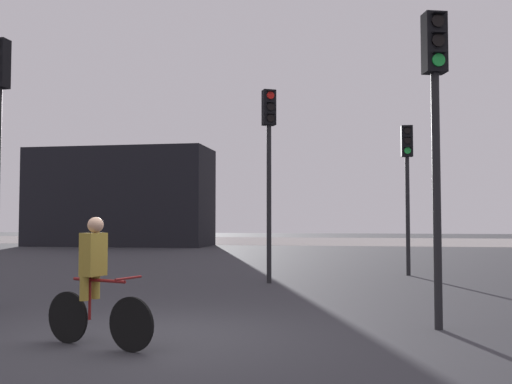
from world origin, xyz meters
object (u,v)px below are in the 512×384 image
object	(u,v)px
distant_building	(120,197)
traffic_light_center	(269,149)
traffic_light_near_right	(435,109)
cyclist	(95,281)
traffic_light_far_right	(407,171)

from	to	relation	value
distant_building	traffic_light_center	size ratio (longest dim) A/B	2.25
traffic_light_near_right	cyclist	xyz separation A→B (m)	(-4.41, -1.90, -2.40)
traffic_light_far_right	distant_building	bearing A→B (deg)	-48.66
distant_building	traffic_light_near_right	xyz separation A→B (m)	(15.27, -24.25, 0.27)
traffic_light_near_right	cyclist	bearing A→B (deg)	6.72
distant_building	cyclist	xyz separation A→B (m)	(10.87, -26.15, -2.13)
traffic_light_near_right	traffic_light_far_right	distance (m)	8.19
traffic_light_center	traffic_light_far_right	world-z (taller)	traffic_light_center
traffic_light_far_right	cyclist	bearing A→B (deg)	62.05
traffic_light_center	traffic_light_far_right	xyz separation A→B (m)	(3.63, 2.63, -0.37)
distant_building	traffic_light_center	world-z (taller)	distant_building
cyclist	distant_building	bearing A→B (deg)	-139.06
distant_building	cyclist	size ratio (longest dim) A/B	6.72
traffic_light_near_right	traffic_light_far_right	world-z (taller)	traffic_light_near_right
traffic_light_near_right	distant_building	bearing A→B (deg)	-74.44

